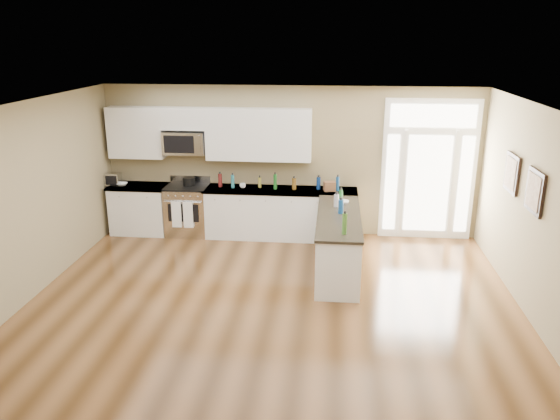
{
  "coord_description": "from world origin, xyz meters",
  "views": [
    {
      "loc": [
        0.82,
        -6.01,
        3.66
      ],
      "look_at": [
        0.01,
        2.0,
        1.08
      ],
      "focal_mm": 35.0,
      "sensor_mm": 36.0,
      "label": 1
    }
  ],
  "objects_px": {
    "kitchen_range": "(188,210)",
    "toaster_oven": "(113,179)",
    "peninsula_cabinet": "(338,245)",
    "stockpot": "(189,181)"
  },
  "relations": [
    {
      "from": "kitchen_range",
      "to": "toaster_oven",
      "type": "bearing_deg",
      "value": -179.44
    },
    {
      "from": "peninsula_cabinet",
      "to": "toaster_oven",
      "type": "distance_m",
      "value": 4.55
    },
    {
      "from": "peninsula_cabinet",
      "to": "kitchen_range",
      "type": "bearing_deg",
      "value": 153.1
    },
    {
      "from": "toaster_oven",
      "to": "kitchen_range",
      "type": "bearing_deg",
      "value": 2.43
    },
    {
      "from": "kitchen_range",
      "to": "toaster_oven",
      "type": "relative_size",
      "value": 4.02
    },
    {
      "from": "kitchen_range",
      "to": "toaster_oven",
      "type": "height_order",
      "value": "toaster_oven"
    },
    {
      "from": "peninsula_cabinet",
      "to": "toaster_oven",
      "type": "relative_size",
      "value": 8.63
    },
    {
      "from": "peninsula_cabinet",
      "to": "toaster_oven",
      "type": "height_order",
      "value": "toaster_oven"
    },
    {
      "from": "stockpot",
      "to": "peninsula_cabinet",
      "type": "bearing_deg",
      "value": -27.95
    },
    {
      "from": "toaster_oven",
      "to": "stockpot",
      "type": "bearing_deg",
      "value": 4.27
    }
  ]
}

